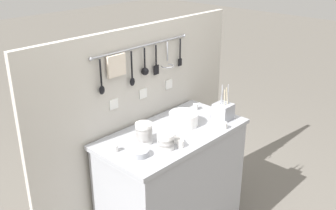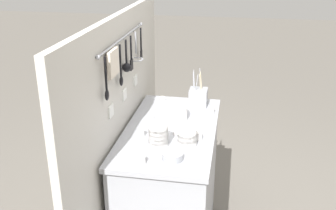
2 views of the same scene
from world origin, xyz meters
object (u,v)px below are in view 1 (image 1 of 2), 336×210
bowl_stack_short_front (144,133)px  cup_edge_near (169,135)px  cup_by_caddy (142,128)px  cup_front_right (115,148)px  cup_back_right (181,144)px  bowl_stack_wide_centre (166,141)px  cup_mid_row (224,126)px  cup_centre (177,140)px  plate_stack (183,119)px  steel_mixing_bowl (140,153)px  cup_edge_far (195,107)px  cutlery_caddy (223,111)px

bowl_stack_short_front → cup_edge_near: 0.19m
cup_by_caddy → bowl_stack_short_front: bearing=-129.5°
cup_front_right → cup_back_right: size_ratio=1.00×
bowl_stack_short_front → cup_front_right: bearing=167.3°
bowl_stack_wide_centre → cup_mid_row: bowl_stack_wide_centre is taller
cup_by_caddy → bowl_stack_wide_centre: bearing=-102.6°
bowl_stack_short_front → cup_centre: 0.22m
cup_back_right → cup_mid_row: size_ratio=1.00×
cup_by_caddy → plate_stack: bearing=-26.1°
steel_mixing_bowl → cup_by_caddy: 0.34m
bowl_stack_short_front → cup_centre: bearing=-48.6°
cup_edge_near → cup_by_caddy: bearing=105.8°
cup_edge_far → cup_edge_near: (-0.50, -0.18, 0.00)m
steel_mixing_bowl → cutlery_caddy: cutlery_caddy is taller
bowl_stack_wide_centre → cup_front_right: 0.33m
cup_centre → cup_by_caddy: size_ratio=1.00×
plate_stack → cup_by_caddy: size_ratio=4.47×
bowl_stack_wide_centre → cup_by_caddy: bearing=77.4°
bowl_stack_short_front → cup_by_caddy: size_ratio=2.96×
bowl_stack_wide_centre → cup_by_caddy: 0.30m
steel_mixing_bowl → cup_front_right: cup_front_right is taller
cutlery_caddy → cup_by_caddy: bearing=153.0°
cup_edge_far → bowl_stack_wide_centre: bearing=-157.0°
cup_edge_far → cup_edge_near: bearing=-159.9°
cutlery_caddy → cup_by_caddy: 0.63m
cup_front_right → cup_mid_row: same height
plate_stack → cup_centre: plate_stack is taller
bowl_stack_wide_centre → cutlery_caddy: bearing=0.1°
cup_mid_row → cup_front_right: bearing=157.2°
cup_edge_far → cup_mid_row: same height
steel_mixing_bowl → cup_edge_far: (0.80, 0.21, 0.00)m
bowl_stack_short_front → steel_mixing_bowl: 0.18m
plate_stack → cup_back_right: size_ratio=4.47×
cup_centre → cup_back_right: bearing=-116.5°
cup_front_right → cup_edge_near: (0.37, -0.13, 0.00)m
plate_stack → cup_mid_row: plate_stack is taller
bowl_stack_short_front → cup_mid_row: bearing=-26.4°
bowl_stack_short_front → bowl_stack_wide_centre: bearing=-76.1°
cup_edge_far → cup_edge_near: size_ratio=1.00×
plate_stack → cup_edge_near: size_ratio=4.47×
cup_front_right → bowl_stack_short_front: bearing=-12.7°
steel_mixing_bowl → cup_edge_near: bearing=5.1°
cutlery_caddy → cup_edge_near: bearing=171.0°
cup_by_caddy → cup_mid_row: (0.43, -0.39, 0.00)m
cup_mid_row → cup_centre: bearing=165.5°
cup_edge_near → cup_edge_far: bearing=20.1°
steel_mixing_bowl → cup_by_caddy: cup_by_caddy is taller
plate_stack → cup_mid_row: size_ratio=4.47×
cup_front_right → cup_back_right: (0.33, -0.27, 0.00)m
bowl_stack_wide_centre → steel_mixing_bowl: bearing=163.0°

